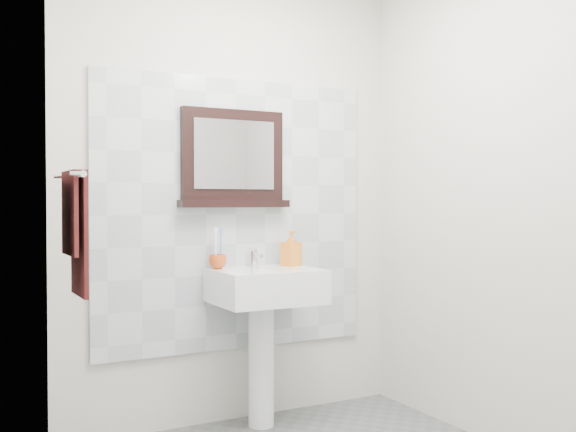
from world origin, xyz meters
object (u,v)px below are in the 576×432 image
object	(u,v)px
pedestal_sink	(265,303)
framed_mirror	(233,161)
soap_dispenser	(291,248)
hand_towel	(75,223)
toothbrush_cup	(218,262)

from	to	relation	value
pedestal_sink	framed_mirror	distance (m)	0.80
soap_dispenser	pedestal_sink	bearing A→B (deg)	-175.89
soap_dispenser	hand_towel	bearing A→B (deg)	172.46
pedestal_sink	hand_towel	bearing A→B (deg)	-169.50
soap_dispenser	framed_mirror	distance (m)	0.59
framed_mirror	hand_towel	world-z (taller)	framed_mirror
toothbrush_cup	hand_towel	world-z (taller)	hand_towel
toothbrush_cup	framed_mirror	world-z (taller)	framed_mirror
pedestal_sink	soap_dispenser	bearing A→B (deg)	24.79
pedestal_sink	hand_towel	size ratio (longest dim) A/B	1.75
pedestal_sink	toothbrush_cup	xyz separation A→B (m)	(-0.22, 0.13, 0.22)
toothbrush_cup	soap_dispenser	world-z (taller)	soap_dispenser
framed_mirror	pedestal_sink	bearing A→B (deg)	-60.76
soap_dispenser	framed_mirror	bearing A→B (deg)	143.97
pedestal_sink	soap_dispenser	xyz separation A→B (m)	(0.21, 0.10, 0.28)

